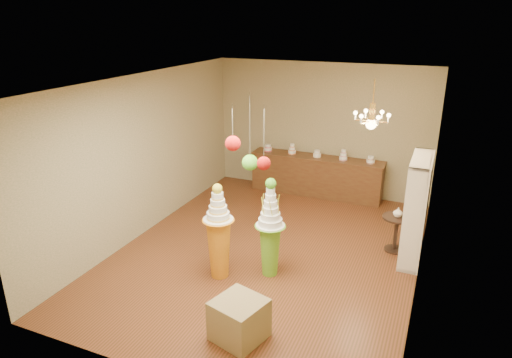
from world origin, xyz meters
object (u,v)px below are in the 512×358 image
at_px(pedestal_green, 270,237).
at_px(sideboard, 316,175).
at_px(round_table, 396,229).
at_px(pedestal_orange, 219,240).

height_order(pedestal_green, sideboard, pedestal_green).
relative_size(sideboard, round_table, 4.62).
bearing_deg(sideboard, pedestal_green, -85.58).
xyz_separation_m(pedestal_green, round_table, (1.76, 1.59, -0.23)).
height_order(pedestal_green, pedestal_orange, pedestal_green).
height_order(pedestal_orange, sideboard, pedestal_orange).
xyz_separation_m(sideboard, round_table, (2.04, -2.05, -0.05)).
distance_m(pedestal_green, pedestal_orange, 0.81).
bearing_deg(pedestal_orange, pedestal_green, 26.83).
xyz_separation_m(pedestal_orange, round_table, (2.48, 1.96, -0.21)).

